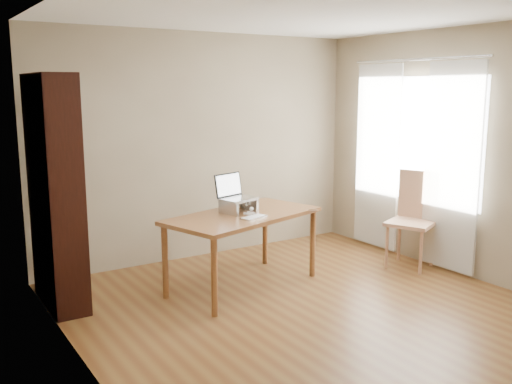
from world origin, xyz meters
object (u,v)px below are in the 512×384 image
at_px(bookshelf, 56,192).
at_px(laptop, 235,192).
at_px(cat, 235,206).
at_px(desk, 243,222).
at_px(chair, 416,216).
at_px(keyboard, 254,217).

relative_size(bookshelf, laptop, 5.17).
bearing_deg(cat, bookshelf, 145.26).
relative_size(desk, cat, 3.67).
xyz_separation_m(laptop, chair, (1.97, -0.60, -0.36)).
height_order(laptop, keyboard, laptop).
bearing_deg(bookshelf, desk, -17.30).
xyz_separation_m(desk, cat, (-0.03, 0.11, 0.14)).
relative_size(desk, keyboard, 5.83).
distance_m(bookshelf, keyboard, 1.82).
bearing_deg(cat, laptop, 30.84).
xyz_separation_m(desk, chair, (1.97, -0.46, -0.09)).
bearing_deg(bookshelf, keyboard, -24.14).
bearing_deg(desk, bookshelf, 146.78).
distance_m(cat, chair, 2.08).
bearing_deg(desk, cat, 86.85).
height_order(keyboard, chair, chair).
relative_size(bookshelf, keyboard, 7.11).
xyz_separation_m(desk, laptop, (0.00, 0.14, 0.28)).
bearing_deg(cat, chair, -36.85).
bearing_deg(keyboard, cat, 74.28).
bearing_deg(cat, keyboard, -108.64).
xyz_separation_m(bookshelf, cat, (1.63, -0.40, -0.24)).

